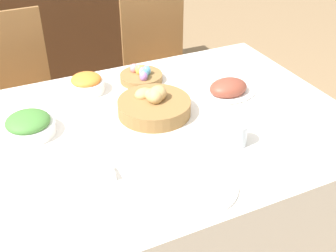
{
  "coord_description": "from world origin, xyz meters",
  "views": [
    {
      "loc": [
        -0.56,
        -1.31,
        1.68
      ],
      "look_at": [
        0.01,
        -0.09,
        0.79
      ],
      "focal_mm": 45.0,
      "sensor_mm": 36.0,
      "label": 1
    }
  ],
  "objects_px": {
    "green_salad_bowl": "(29,125)",
    "knife": "(238,174)",
    "ham_platter": "(228,89)",
    "dinner_plate": "(197,186)",
    "chair_far_left": "(19,99)",
    "drinking_cup": "(237,134)",
    "butter_dish": "(98,176)",
    "egg_basket": "(141,76)",
    "spoon": "(246,171)",
    "chair_far_right": "(161,70)",
    "carrot_bowl": "(87,83)",
    "fork": "(152,201)",
    "sideboard": "(58,36)",
    "bread_basket": "(154,105)"
  },
  "relations": [
    {
      "from": "sideboard",
      "to": "fork",
      "type": "bearing_deg",
      "value": -94.43
    },
    {
      "from": "spoon",
      "to": "butter_dish",
      "type": "xyz_separation_m",
      "value": [
        -0.47,
        0.17,
        0.01
      ]
    },
    {
      "from": "chair_far_left",
      "to": "knife",
      "type": "xyz_separation_m",
      "value": [
        0.58,
        -1.31,
        0.24
      ]
    },
    {
      "from": "chair_far_left",
      "to": "green_salad_bowl",
      "type": "relative_size",
      "value": 4.87
    },
    {
      "from": "ham_platter",
      "to": "fork",
      "type": "xyz_separation_m",
      "value": [
        -0.59,
        -0.5,
        -0.02
      ]
    },
    {
      "from": "chair_far_right",
      "to": "drinking_cup",
      "type": "relative_size",
      "value": 10.71
    },
    {
      "from": "knife",
      "to": "chair_far_right",
      "type": "bearing_deg",
      "value": 79.96
    },
    {
      "from": "chair_far_right",
      "to": "sideboard",
      "type": "bearing_deg",
      "value": 112.84
    },
    {
      "from": "chair_far_left",
      "to": "chair_far_right",
      "type": "relative_size",
      "value": 1.0
    },
    {
      "from": "drinking_cup",
      "to": "chair_far_right",
      "type": "bearing_deg",
      "value": 79.69
    },
    {
      "from": "chair_far_right",
      "to": "spoon",
      "type": "bearing_deg",
      "value": -103.07
    },
    {
      "from": "sideboard",
      "to": "fork",
      "type": "xyz_separation_m",
      "value": [
        -0.18,
        -2.29,
        0.29
      ]
    },
    {
      "from": "carrot_bowl",
      "to": "fork",
      "type": "distance_m",
      "value": 0.79
    },
    {
      "from": "chair_far_right",
      "to": "carrot_bowl",
      "type": "height_order",
      "value": "chair_far_right"
    },
    {
      "from": "ham_platter",
      "to": "green_salad_bowl",
      "type": "height_order",
      "value": "green_salad_bowl"
    },
    {
      "from": "carrot_bowl",
      "to": "bread_basket",
      "type": "bearing_deg",
      "value": -56.44
    },
    {
      "from": "sideboard",
      "to": "egg_basket",
      "type": "height_order",
      "value": "sideboard"
    },
    {
      "from": "ham_platter",
      "to": "drinking_cup",
      "type": "bearing_deg",
      "value": -117.43
    },
    {
      "from": "chair_far_right",
      "to": "bread_basket",
      "type": "xyz_separation_m",
      "value": [
        -0.4,
        -0.82,
        0.28
      ]
    },
    {
      "from": "bread_basket",
      "to": "egg_basket",
      "type": "bearing_deg",
      "value": 78.18
    },
    {
      "from": "bread_basket",
      "to": "carrot_bowl",
      "type": "xyz_separation_m",
      "value": [
        -0.2,
        0.31,
        -0.0
      ]
    },
    {
      "from": "carrot_bowl",
      "to": "chair_far_left",
      "type": "bearing_deg",
      "value": 117.94
    },
    {
      "from": "chair_far_left",
      "to": "chair_far_right",
      "type": "distance_m",
      "value": 0.88
    },
    {
      "from": "egg_basket",
      "to": "spoon",
      "type": "bearing_deg",
      "value": -84.85
    },
    {
      "from": "carrot_bowl",
      "to": "spoon",
      "type": "relative_size",
      "value": 0.89
    },
    {
      "from": "egg_basket",
      "to": "carrot_bowl",
      "type": "xyz_separation_m",
      "value": [
        -0.26,
        0.01,
        0.01
      ]
    },
    {
      "from": "sideboard",
      "to": "carrot_bowl",
      "type": "distance_m",
      "value": 1.54
    },
    {
      "from": "chair_far_left",
      "to": "ham_platter",
      "type": "height_order",
      "value": "chair_far_left"
    },
    {
      "from": "chair_far_right",
      "to": "dinner_plate",
      "type": "height_order",
      "value": "chair_far_right"
    },
    {
      "from": "ham_platter",
      "to": "dinner_plate",
      "type": "distance_m",
      "value": 0.66
    },
    {
      "from": "chair_far_right",
      "to": "knife",
      "type": "distance_m",
      "value": 1.37
    },
    {
      "from": "chair_far_left",
      "to": "sideboard",
      "type": "xyz_separation_m",
      "value": [
        0.44,
        0.98,
        -0.05
      ]
    },
    {
      "from": "egg_basket",
      "to": "spoon",
      "type": "xyz_separation_m",
      "value": [
        0.07,
        -0.78,
        -0.02
      ]
    },
    {
      "from": "chair_far_left",
      "to": "carrot_bowl",
      "type": "bearing_deg",
      "value": -63.12
    },
    {
      "from": "spoon",
      "to": "ham_platter",
      "type": "bearing_deg",
      "value": 61.87
    },
    {
      "from": "sideboard",
      "to": "ham_platter",
      "type": "distance_m",
      "value": 1.86
    },
    {
      "from": "sideboard",
      "to": "dinner_plate",
      "type": "xyz_separation_m",
      "value": [
        -0.02,
        -2.29,
        0.29
      ]
    },
    {
      "from": "chair_far_left",
      "to": "egg_basket",
      "type": "xyz_separation_m",
      "value": [
        0.54,
        -0.53,
        0.27
      ]
    },
    {
      "from": "drinking_cup",
      "to": "butter_dish",
      "type": "relative_size",
      "value": 0.84
    },
    {
      "from": "carrot_bowl",
      "to": "dinner_plate",
      "type": "relative_size",
      "value": 0.6
    },
    {
      "from": "green_salad_bowl",
      "to": "butter_dish",
      "type": "distance_m",
      "value": 0.41
    },
    {
      "from": "dinner_plate",
      "to": "fork",
      "type": "relative_size",
      "value": 1.49
    },
    {
      "from": "dinner_plate",
      "to": "fork",
      "type": "height_order",
      "value": "dinner_plate"
    },
    {
      "from": "carrot_bowl",
      "to": "fork",
      "type": "bearing_deg",
      "value": -91.11
    },
    {
      "from": "butter_dish",
      "to": "drinking_cup",
      "type": "bearing_deg",
      "value": -2.15
    },
    {
      "from": "sideboard",
      "to": "green_salad_bowl",
      "type": "relative_size",
      "value": 7.92
    },
    {
      "from": "egg_basket",
      "to": "green_salad_bowl",
      "type": "distance_m",
      "value": 0.61
    },
    {
      "from": "green_salad_bowl",
      "to": "knife",
      "type": "distance_m",
      "value": 0.82
    },
    {
      "from": "green_salad_bowl",
      "to": "butter_dish",
      "type": "height_order",
      "value": "green_salad_bowl"
    },
    {
      "from": "drinking_cup",
      "to": "ham_platter",
      "type": "bearing_deg",
      "value": 62.57
    }
  ]
}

